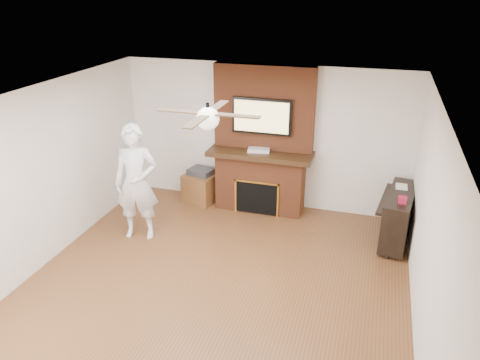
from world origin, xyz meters
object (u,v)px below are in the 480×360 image
(piano, at_px, (398,216))
(person, at_px, (136,183))
(fireplace, at_px, (262,154))
(side_table, at_px, (202,186))

(piano, bearing_deg, person, -157.82)
(fireplace, distance_m, person, 2.20)
(side_table, bearing_deg, person, -94.69)
(person, bearing_deg, fireplace, 29.97)
(side_table, bearing_deg, fireplace, 16.55)
(fireplace, distance_m, side_table, 1.31)
(fireplace, height_order, side_table, fireplace)
(fireplace, bearing_deg, side_table, -176.51)
(side_table, xyz_separation_m, piano, (3.40, -0.48, 0.15))
(fireplace, bearing_deg, piano, -13.38)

